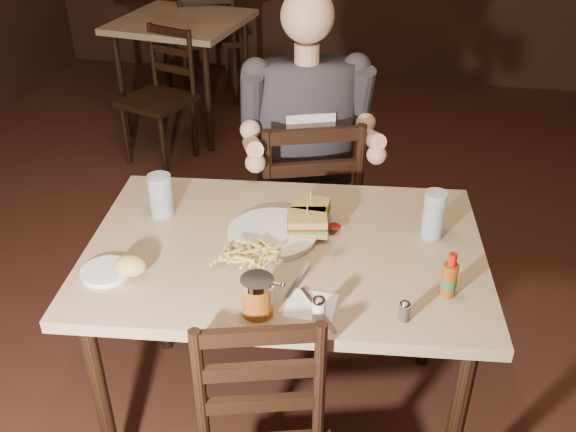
% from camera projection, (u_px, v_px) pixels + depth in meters
% --- Properties ---
extents(room_shell, '(7.00, 7.00, 7.00)m').
position_uv_depth(room_shell, '(395.00, 27.00, 1.81)').
color(room_shell, black).
rests_on(room_shell, ground).
extents(main_table, '(1.31, 0.94, 0.77)m').
position_uv_depth(main_table, '(285.00, 267.00, 2.04)').
color(main_table, tan).
rests_on(main_table, ground).
extents(bg_table, '(0.90, 0.90, 0.77)m').
position_uv_depth(bg_table, '(182.00, 32.00, 4.30)').
color(bg_table, tan).
rests_on(bg_table, ground).
extents(chair_far, '(0.57, 0.60, 0.95)m').
position_uv_depth(chair_far, '(304.00, 211.00, 2.74)').
color(chair_far, black).
rests_on(chair_far, ground).
extents(bg_chair_far, '(0.59, 0.62, 0.99)m').
position_uv_depth(bg_chair_far, '(208.00, 37.00, 4.86)').
color(bg_chair_far, black).
rests_on(bg_chair_far, ground).
extents(bg_chair_near, '(0.50, 0.52, 0.82)m').
position_uv_depth(bg_chair_near, '(157.00, 100.00, 3.99)').
color(bg_chair_near, black).
rests_on(bg_chair_near, ground).
extents(diner, '(0.63, 0.56, 0.91)m').
position_uv_depth(diner, '(308.00, 113.00, 2.45)').
color(diner, '#2B2B30').
rests_on(diner, chair_far).
extents(dinner_plate, '(0.31, 0.31, 0.02)m').
position_uv_depth(dinner_plate, '(273.00, 235.00, 2.04)').
color(dinner_plate, white).
rests_on(dinner_plate, main_table).
extents(sandwich_left, '(0.14, 0.12, 0.10)m').
position_uv_depth(sandwich_left, '(307.00, 217.00, 2.01)').
color(sandwich_left, tan).
rests_on(sandwich_left, dinner_plate).
extents(sandwich_right, '(0.12, 0.10, 0.10)m').
position_uv_depth(sandwich_right, '(310.00, 205.00, 2.08)').
color(sandwich_right, tan).
rests_on(sandwich_right, dinner_plate).
extents(fries_pile, '(0.24, 0.18, 0.04)m').
position_uv_depth(fries_pile, '(246.00, 251.00, 1.91)').
color(fries_pile, '#D3BD56').
rests_on(fries_pile, dinner_plate).
extents(ketchup_dollop, '(0.05, 0.05, 0.01)m').
position_uv_depth(ketchup_dollop, '(334.00, 226.00, 2.05)').
color(ketchup_dollop, maroon).
rests_on(ketchup_dollop, dinner_plate).
extents(glass_left, '(0.09, 0.09, 0.15)m').
position_uv_depth(glass_left, '(161.00, 195.00, 2.12)').
color(glass_left, silver).
rests_on(glass_left, main_table).
extents(glass_right, '(0.08, 0.08, 0.16)m').
position_uv_depth(glass_right, '(434.00, 215.00, 2.00)').
color(glass_right, silver).
rests_on(glass_right, main_table).
extents(hot_sauce, '(0.05, 0.05, 0.14)m').
position_uv_depth(hot_sauce, '(450.00, 275.00, 1.76)').
color(hot_sauce, brown).
rests_on(hot_sauce, main_table).
extents(salt_shaker, '(0.04, 0.04, 0.07)m').
position_uv_depth(salt_shaker, '(319.00, 309.00, 1.69)').
color(salt_shaker, white).
rests_on(salt_shaker, main_table).
extents(pepper_shaker, '(0.03, 0.03, 0.06)m').
position_uv_depth(pepper_shaker, '(404.00, 311.00, 1.69)').
color(pepper_shaker, '#38332D').
rests_on(pepper_shaker, main_table).
extents(syrup_dispenser, '(0.10, 0.10, 0.11)m').
position_uv_depth(syrup_dispenser, '(257.00, 296.00, 1.70)').
color(syrup_dispenser, brown).
rests_on(syrup_dispenser, main_table).
extents(napkin, '(0.14, 0.13, 0.00)m').
position_uv_depth(napkin, '(311.00, 305.00, 1.75)').
color(napkin, white).
rests_on(napkin, main_table).
extents(knife, '(0.13, 0.17, 0.00)m').
position_uv_depth(knife, '(318.00, 309.00, 1.73)').
color(knife, silver).
rests_on(knife, napkin).
extents(fork, '(0.05, 0.18, 0.01)m').
position_uv_depth(fork, '(298.00, 280.00, 1.84)').
color(fork, silver).
rests_on(fork, napkin).
extents(side_plate, '(0.16, 0.16, 0.01)m').
position_uv_depth(side_plate, '(106.00, 273.00, 1.87)').
color(side_plate, white).
rests_on(side_plate, main_table).
extents(bread_roll, '(0.11, 0.09, 0.06)m').
position_uv_depth(bread_roll, '(130.00, 266.00, 1.84)').
color(bread_roll, tan).
rests_on(bread_roll, side_plate).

